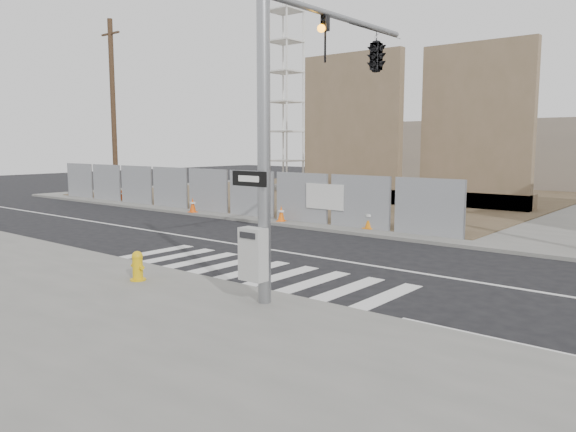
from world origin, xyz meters
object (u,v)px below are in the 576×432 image
Objects in this scene: traffic_cone_d at (370,218)px; traffic_cone_c at (281,214)px; traffic_cone_a at (121,195)px; traffic_cone_b at (193,205)px; fire_hydrant at (138,266)px; signal_pole at (343,79)px; crane_tower at (285,58)px.

traffic_cone_c is at bearing -171.64° from traffic_cone_d.
traffic_cone_b reaches higher than traffic_cone_a.
traffic_cone_b reaches higher than traffic_cone_c.
traffic_cone_b is at bearing -176.69° from traffic_cone_c.
signal_pole is at bearing 57.33° from fire_hydrant.
fire_hydrant is 0.89× the size of traffic_cone_d.
traffic_cone_c is at bearing -3.63° from traffic_cone_a.
traffic_cone_c is at bearing 125.80° from fire_hydrant.
crane_tower is at bearing 139.59° from traffic_cone_d.
signal_pole is 26.21m from crane_tower.
crane_tower is 20.26m from traffic_cone_d.
signal_pole reaches higher than traffic_cone_b.
signal_pole is 10.17× the size of traffic_cone_b.
traffic_cone_a is (-19.73, 7.35, -4.36)m from signal_pole.
crane_tower is (-17.49, 19.05, 4.24)m from signal_pole.
signal_pole reaches higher than fire_hydrant.
fire_hydrant is 1.01× the size of traffic_cone_b.
crane_tower is 26.04× the size of fire_hydrant.
crane_tower is at bearing 136.48° from fire_hydrant.
traffic_cone_d reaches higher than traffic_cone_b.
traffic_cone_c is (-3.85, 9.83, -0.03)m from fire_hydrant.
traffic_cone_c is at bearing 3.31° from traffic_cone_b.
crane_tower is 27.69m from fire_hydrant.
signal_pole is at bearing -26.63° from traffic_cone_b.
crane_tower reaches higher than fire_hydrant.
fire_hydrant reaches higher than traffic_cone_a.
traffic_cone_b is (5.00, -12.78, -8.57)m from crane_tower.
signal_pole is at bearing -20.42° from traffic_cone_a.
traffic_cone_b is 1.05× the size of traffic_cone_c.
traffic_cone_d is at bearing 104.32° from fire_hydrant.
traffic_cone_d is (-3.50, 7.13, -4.28)m from signal_pole.
signal_pole is 8.90× the size of traffic_cone_d.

